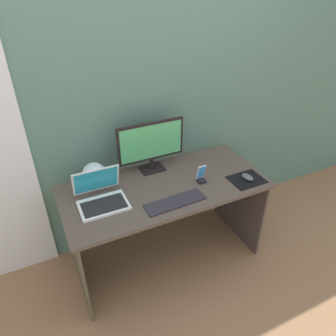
{
  "coord_description": "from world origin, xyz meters",
  "views": [
    {
      "loc": [
        -0.78,
        -1.67,
        2.04
      ],
      "look_at": [
        0.01,
        -0.02,
        0.88
      ],
      "focal_mm": 33.75,
      "sensor_mm": 36.0,
      "label": 1
    }
  ],
  "objects_px": {
    "phone_in_dock": "(201,176)",
    "mouse": "(247,177)",
    "laptop": "(101,197)",
    "monitor": "(152,144)",
    "keyboard_external": "(175,202)",
    "fishbowl": "(94,175)"
  },
  "relations": [
    {
      "from": "phone_in_dock",
      "to": "laptop",
      "type": "bearing_deg",
      "value": 173.92
    },
    {
      "from": "keyboard_external",
      "to": "laptop",
      "type": "bearing_deg",
      "value": 152.25
    },
    {
      "from": "laptop",
      "to": "fishbowl",
      "type": "height_order",
      "value": "laptop"
    },
    {
      "from": "phone_in_dock",
      "to": "mouse",
      "type": "bearing_deg",
      "value": -21.3
    },
    {
      "from": "monitor",
      "to": "fishbowl",
      "type": "distance_m",
      "value": 0.47
    },
    {
      "from": "fishbowl",
      "to": "phone_in_dock",
      "type": "height_order",
      "value": "fishbowl"
    },
    {
      "from": "fishbowl",
      "to": "keyboard_external",
      "type": "relative_size",
      "value": 0.42
    },
    {
      "from": "monitor",
      "to": "laptop",
      "type": "height_order",
      "value": "monitor"
    },
    {
      "from": "fishbowl",
      "to": "keyboard_external",
      "type": "distance_m",
      "value": 0.61
    },
    {
      "from": "keyboard_external",
      "to": "mouse",
      "type": "xyz_separation_m",
      "value": [
        0.6,
        0.01,
        0.02
      ]
    },
    {
      "from": "laptop",
      "to": "fishbowl",
      "type": "relative_size",
      "value": 1.8
    },
    {
      "from": "laptop",
      "to": "monitor",
      "type": "bearing_deg",
      "value": 26.39
    },
    {
      "from": "laptop",
      "to": "fishbowl",
      "type": "bearing_deg",
      "value": 85.72
    },
    {
      "from": "fishbowl",
      "to": "keyboard_external",
      "type": "bearing_deg",
      "value": -45.72
    },
    {
      "from": "laptop",
      "to": "phone_in_dock",
      "type": "bearing_deg",
      "value": -6.08
    },
    {
      "from": "phone_in_dock",
      "to": "keyboard_external",
      "type": "bearing_deg",
      "value": -153.89
    },
    {
      "from": "mouse",
      "to": "fishbowl",
      "type": "bearing_deg",
      "value": 147.33
    },
    {
      "from": "keyboard_external",
      "to": "phone_in_dock",
      "type": "relative_size",
      "value": 3.02
    },
    {
      "from": "monitor",
      "to": "laptop",
      "type": "relative_size",
      "value": 1.62
    },
    {
      "from": "laptop",
      "to": "keyboard_external",
      "type": "height_order",
      "value": "laptop"
    },
    {
      "from": "monitor",
      "to": "phone_in_dock",
      "type": "xyz_separation_m",
      "value": [
        0.25,
        -0.31,
        -0.17
      ]
    },
    {
      "from": "fishbowl",
      "to": "mouse",
      "type": "relative_size",
      "value": 1.76
    }
  ]
}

